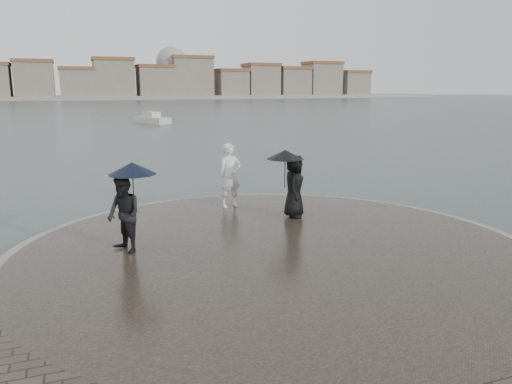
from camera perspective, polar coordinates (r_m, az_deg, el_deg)
name	(u,v)px	position (r m, az deg, el deg)	size (l,w,h in m)	color
ground	(356,329)	(9.00, 11.34, -15.12)	(400.00, 400.00, 0.00)	#2B3835
kerb_ring	(276,256)	(11.80, 2.27, -7.37)	(12.50, 12.50, 0.32)	gray
quay_tip	(276,256)	(11.79, 2.27, -7.28)	(11.90, 11.90, 0.36)	#2D261E
statue	(230,175)	(15.52, -2.97, 1.91)	(0.73, 0.48, 2.00)	white
visitor_left	(126,203)	(11.61, -14.64, -1.19)	(1.28, 1.18, 2.04)	black
visitor_right	(292,178)	(14.29, 4.12, 1.61)	(1.28, 1.18, 1.95)	black
far_skyline	(55,81)	(167.45, -21.98, 11.64)	(260.00, 20.00, 37.00)	gray
boats	(80,127)	(49.42, -19.50, 7.00)	(19.68, 21.66, 1.50)	beige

